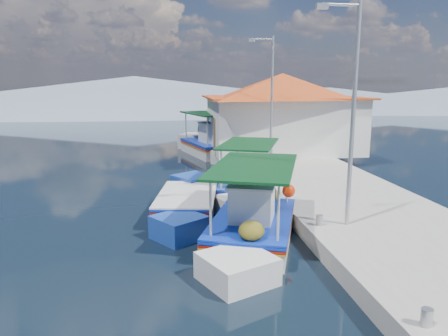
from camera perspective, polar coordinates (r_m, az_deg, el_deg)
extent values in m
plane|color=black|center=(9.89, -5.02, -15.22)|extent=(160.00, 160.00, 0.00)
cube|color=#9F9D95|center=(16.62, 14.71, -3.45)|extent=(5.00, 44.00, 0.50)
cylinder|color=#A5A8AD|center=(8.09, 25.58, -17.65)|extent=(0.20, 0.20, 0.30)
cylinder|color=#A5A8AD|center=(12.20, 12.71, -6.87)|extent=(0.20, 0.20, 0.30)
cylinder|color=#A5A8AD|center=(17.74, 6.04, -0.86)|extent=(0.20, 0.20, 0.30)
cylinder|color=#A5A8AD|center=(23.51, 2.61, 2.26)|extent=(0.20, 0.20, 0.30)
cube|color=silver|center=(12.24, 3.93, -8.74)|extent=(3.30, 4.52, 0.89)
cube|color=silver|center=(14.46, -1.58, -5.03)|extent=(1.98, 1.98, 0.98)
cube|color=silver|center=(10.27, 11.65, -13.09)|extent=(1.92, 1.92, 0.84)
cube|color=#0D2CAA|center=(12.10, 3.96, -6.91)|extent=(3.40, 4.66, 0.06)
cube|color=#9F160D|center=(12.13, 3.95, -7.24)|extent=(3.40, 4.66, 0.05)
cube|color=#C48D15|center=(12.15, 3.95, -7.54)|extent=(3.40, 4.66, 0.04)
cube|color=#0D2CAA|center=(12.08, 3.96, -6.61)|extent=(3.40, 4.62, 0.05)
cube|color=brown|center=(12.09, 3.96, -6.74)|extent=(3.12, 4.39, 0.05)
cube|color=silver|center=(11.71, 4.71, -4.72)|extent=(1.47, 1.53, 1.03)
cube|color=silver|center=(11.57, 4.75, -2.19)|extent=(1.60, 1.65, 0.06)
cylinder|color=beige|center=(12.98, -3.02, -2.01)|extent=(0.07, 0.07, 1.50)
cylinder|color=beige|center=(13.71, 3.28, -1.27)|extent=(0.07, 0.07, 1.50)
cylinder|color=beige|center=(10.07, 5.01, -6.08)|extent=(0.07, 0.07, 1.50)
cylinder|color=beige|center=(11.00, 12.34, -4.77)|extent=(0.07, 0.07, 1.50)
cube|color=#0B3919|center=(11.71, 4.06, 0.24)|extent=(3.40, 4.55, 0.07)
ellipsoid|color=#444312|center=(12.94, -0.45, -4.24)|extent=(0.71, 0.78, 0.53)
ellipsoid|color=#444312|center=(13.64, 1.13, -3.59)|extent=(0.60, 0.66, 0.45)
ellipsoid|color=#444312|center=(10.79, 9.50, -7.82)|extent=(0.64, 0.70, 0.48)
sphere|color=red|center=(12.84, 6.30, -2.43)|extent=(0.37, 0.37, 0.37)
cube|color=silver|center=(16.57, 3.25, -3.29)|extent=(2.92, 3.85, 0.87)
cube|color=silver|center=(18.49, -0.46, -1.35)|extent=(1.75, 1.75, 0.96)
cube|color=silver|center=(14.80, 7.76, -5.21)|extent=(1.70, 1.70, 0.83)
cube|color=#0D2CAA|center=(16.48, 3.27, -1.93)|extent=(3.01, 3.96, 0.06)
cube|color=#9F160D|center=(16.49, 3.26, -2.18)|extent=(3.01, 3.96, 0.05)
cube|color=#C48D15|center=(16.51, 3.26, -2.40)|extent=(3.01, 3.96, 0.04)
cube|color=#1A419F|center=(16.46, 3.27, -1.71)|extent=(3.02, 3.94, 0.05)
cube|color=brown|center=(16.47, 3.27, -1.81)|extent=(2.76, 3.73, 0.05)
cylinder|color=beige|center=(17.19, -1.30, 1.28)|extent=(0.06, 0.06, 1.47)
cylinder|color=beige|center=(17.90, 2.90, 1.68)|extent=(0.06, 0.06, 1.47)
cylinder|color=beige|center=(14.74, 3.77, -0.48)|extent=(0.06, 0.06, 1.47)
cylinder|color=beige|center=(15.55, 8.37, 0.06)|extent=(0.06, 0.06, 1.47)
cube|color=#0B3919|center=(16.19, 3.33, 3.26)|extent=(3.01, 3.88, 0.06)
cube|color=#1A419F|center=(14.49, -4.95, -5.44)|extent=(2.32, 3.67, 0.96)
cube|color=#1A419F|center=(16.63, -6.56, -2.80)|extent=(1.82, 1.82, 1.06)
cube|color=#1A419F|center=(12.43, -2.84, -8.33)|extent=(1.77, 1.77, 0.91)
cube|color=#0D2CAA|center=(14.37, -4.98, -3.75)|extent=(2.39, 3.78, 0.06)
cube|color=#9F160D|center=(14.39, -4.97, -4.06)|extent=(2.39, 3.78, 0.05)
cube|color=#C48D15|center=(14.41, -4.97, -4.33)|extent=(2.39, 3.78, 0.04)
cube|color=silver|center=(14.35, -4.98, -3.48)|extent=(2.40, 3.75, 0.05)
cube|color=brown|center=(14.35, -4.98, -3.59)|extent=(2.17, 3.58, 0.05)
cube|color=silver|center=(26.20, -1.85, 2.33)|extent=(3.45, 4.90, 1.05)
cube|color=silver|center=(29.06, -0.81, 3.52)|extent=(2.26, 2.26, 1.16)
cube|color=silver|center=(23.43, -3.11, 1.22)|extent=(2.20, 2.20, 0.99)
cube|color=#0D2CAA|center=(26.13, -1.86, 3.38)|extent=(3.56, 5.05, 0.07)
cube|color=#9F160D|center=(26.14, -1.86, 3.19)|extent=(3.56, 5.05, 0.06)
cube|color=#C48D15|center=(26.15, -1.86, 3.02)|extent=(3.56, 5.05, 0.04)
cube|color=#0D2CAA|center=(26.12, -1.86, 3.55)|extent=(3.57, 5.01, 0.06)
cube|color=brown|center=(26.12, -1.86, 3.48)|extent=(3.25, 4.77, 0.06)
cube|color=silver|center=(25.72, -2.00, 4.71)|extent=(1.62, 1.73, 1.21)
cube|color=silver|center=(25.65, -2.01, 6.10)|extent=(1.76, 1.87, 0.07)
cylinder|color=beige|center=(28.01, -3.06, 5.83)|extent=(0.08, 0.08, 1.76)
cylinder|color=beige|center=(27.70, 0.71, 5.78)|extent=(0.08, 0.08, 1.76)
cylinder|color=beige|center=(24.39, -4.81, 4.95)|extent=(0.08, 0.08, 1.76)
cylinder|color=beige|center=(24.03, -0.49, 4.89)|extent=(0.08, 0.08, 1.76)
cube|color=#0B3919|center=(25.93, -1.89, 7.33)|extent=(3.56, 4.94, 0.08)
cube|color=white|center=(24.83, 7.71, 5.81)|extent=(8.00, 6.00, 3.00)
cube|color=#B33518|center=(24.72, 7.81, 9.39)|extent=(8.64, 6.48, 0.10)
pyramid|color=#B33518|center=(24.71, 7.85, 10.89)|extent=(10.49, 10.49, 1.40)
cube|color=brown|center=(23.16, -1.24, 4.26)|extent=(0.06, 1.00, 2.00)
cube|color=#0D2CAA|center=(25.56, -1.87, 6.30)|extent=(0.06, 1.20, 0.90)
cylinder|color=#A5A8AD|center=(11.94, 16.95, 6.51)|extent=(0.12, 0.12, 6.00)
cylinder|color=#A5A8AD|center=(11.85, 15.46, 20.41)|extent=(1.00, 0.08, 0.08)
cube|color=#A5A8AD|center=(11.67, 13.04, 20.42)|extent=(0.30, 0.14, 0.14)
cylinder|color=#A5A8AD|center=(20.45, 6.42, 8.85)|extent=(0.12, 0.12, 6.00)
cylinder|color=#A5A8AD|center=(20.40, 5.18, 16.88)|extent=(1.00, 0.08, 0.08)
cube|color=#A5A8AD|center=(20.30, 3.74, 16.79)|extent=(0.30, 0.14, 0.14)
cone|color=slate|center=(65.02, -11.92, 9.57)|extent=(96.00, 96.00, 5.50)
cone|color=slate|center=(69.66, 13.86, 8.91)|extent=(76.80, 76.80, 3.80)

